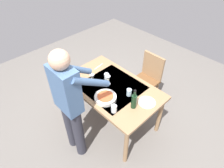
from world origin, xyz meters
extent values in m
plane|color=#66605B|center=(0.00, 0.00, 0.00)|extent=(6.00, 6.00, 0.00)
cube|color=#93704C|center=(0.00, 0.00, 0.75)|extent=(1.44, 0.89, 0.04)
cube|color=#B2B7C1|center=(0.00, 0.00, 0.76)|extent=(0.79, 0.75, 0.00)
cylinder|color=#93704C|center=(-0.65, -0.37, 0.36)|extent=(0.06, 0.06, 0.73)
cylinder|color=#93704C|center=(0.65, -0.37, 0.36)|extent=(0.06, 0.06, 0.73)
cylinder|color=#93704C|center=(-0.65, 0.37, 0.36)|extent=(0.06, 0.06, 0.73)
cylinder|color=#93704C|center=(0.65, 0.37, 0.36)|extent=(0.06, 0.06, 0.73)
cube|color=brown|center=(-0.06, -0.74, 0.45)|extent=(0.40, 0.40, 0.04)
cube|color=#93704C|center=(-0.06, -0.92, 0.70)|extent=(0.40, 0.04, 0.45)
cylinder|color=#93704C|center=(-0.23, -0.91, 0.23)|extent=(0.04, 0.04, 0.43)
cylinder|color=#93704C|center=(0.11, -0.91, 0.23)|extent=(0.04, 0.04, 0.43)
cylinder|color=#93704C|center=(-0.23, -0.57, 0.23)|extent=(0.04, 0.04, 0.43)
cylinder|color=#93704C|center=(0.11, -0.57, 0.23)|extent=(0.04, 0.04, 0.43)
cylinder|color=#2D2D38|center=(0.10, 0.72, 0.44)|extent=(0.14, 0.14, 0.88)
cylinder|color=#2D2D38|center=(-0.10, 0.72, 0.44)|extent=(0.14, 0.14, 0.88)
cube|color=#47668E|center=(0.00, 0.72, 1.18)|extent=(0.36, 0.20, 0.60)
sphere|color=tan|center=(0.00, 0.72, 1.58)|extent=(0.22, 0.22, 0.22)
cylinder|color=#47668E|center=(0.17, 0.49, 1.25)|extent=(0.08, 0.52, 0.40)
cylinder|color=#47668E|center=(-0.17, 0.49, 1.25)|extent=(0.08, 0.52, 0.40)
cylinder|color=black|center=(-0.48, 0.07, 0.87)|extent=(0.07, 0.07, 0.20)
cylinder|color=black|center=(-0.48, 0.07, 1.01)|extent=(0.03, 0.03, 0.08)
cylinder|color=black|center=(-0.48, 0.07, 1.05)|extent=(0.03, 0.03, 0.02)
cylinder|color=white|center=(0.08, 0.00, 0.77)|extent=(0.06, 0.06, 0.01)
cylinder|color=white|center=(0.08, 0.00, 0.81)|extent=(0.01, 0.01, 0.07)
cone|color=white|center=(0.08, 0.00, 0.88)|extent=(0.07, 0.07, 0.07)
cylinder|color=beige|center=(0.08, 0.00, 0.86)|extent=(0.03, 0.03, 0.03)
cylinder|color=white|center=(0.26, 0.15, 0.77)|extent=(0.06, 0.06, 0.01)
cylinder|color=white|center=(0.26, 0.15, 0.81)|extent=(0.01, 0.01, 0.07)
cone|color=white|center=(0.26, 0.15, 0.88)|extent=(0.07, 0.07, 0.07)
cylinder|color=beige|center=(0.26, 0.15, 0.86)|extent=(0.03, 0.03, 0.03)
cylinder|color=silver|center=(0.19, -0.07, 0.81)|extent=(0.07, 0.07, 0.09)
cylinder|color=silver|center=(-0.36, 0.31, 0.82)|extent=(0.07, 0.07, 0.10)
cylinder|color=silver|center=(-0.29, -0.05, 0.82)|extent=(0.07, 0.07, 0.10)
cylinder|color=silver|center=(-0.12, 0.24, 0.79)|extent=(0.30, 0.30, 0.05)
cylinder|color=#C6562D|center=(-0.12, 0.24, 0.82)|extent=(0.22, 0.22, 0.03)
cylinder|color=silver|center=(-0.55, -0.11, 0.77)|extent=(0.23, 0.23, 0.01)
cube|color=silver|center=(0.50, -0.18, 0.77)|extent=(0.04, 0.20, 0.00)
camera|label=1|loc=(-1.50, 1.46, 2.67)|focal=31.18mm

